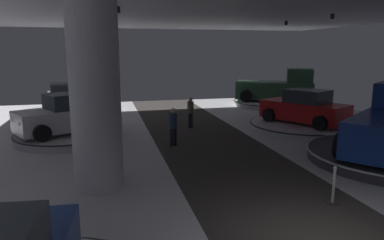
{
  "coord_description": "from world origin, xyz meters",
  "views": [
    {
      "loc": [
        -4.14,
        -5.64,
        3.89
      ],
      "look_at": [
        -1.14,
        6.69,
        1.4
      ],
      "focal_mm": 33.25,
      "sensor_mm": 36.0,
      "label": 1
    }
  ],
  "objects_px": {
    "display_platform_far_left": "(69,136)",
    "display_platform_deep_right": "(273,103)",
    "pickup_truck_deep_right": "(279,88)",
    "visitor_walking_near": "(173,125)",
    "display_car_far_right": "(305,108)",
    "visitor_walking_far": "(191,110)",
    "column_left": "(95,92)",
    "display_car_deep_left": "(64,99)",
    "display_platform_deep_left": "(65,113)",
    "display_car_far_left": "(68,115)",
    "display_platform_far_right": "(303,125)"
  },
  "relations": [
    {
      "from": "pickup_truck_deep_right",
      "to": "visitor_walking_near",
      "type": "relative_size",
      "value": 3.57
    },
    {
      "from": "display_car_far_right",
      "to": "visitor_walking_near",
      "type": "height_order",
      "value": "display_car_far_right"
    },
    {
      "from": "display_car_deep_left",
      "to": "display_car_far_left",
      "type": "height_order",
      "value": "display_car_far_left"
    },
    {
      "from": "column_left",
      "to": "display_platform_far_right",
      "type": "bearing_deg",
      "value": 29.93
    },
    {
      "from": "display_car_far_right",
      "to": "display_car_far_left",
      "type": "distance_m",
      "value": 11.36
    },
    {
      "from": "display_car_far_right",
      "to": "display_car_far_left",
      "type": "xyz_separation_m",
      "value": [
        -11.36,
        0.27,
        0.08
      ]
    },
    {
      "from": "column_left",
      "to": "display_platform_deep_left",
      "type": "bearing_deg",
      "value": 99.83
    },
    {
      "from": "display_platform_deep_right",
      "to": "visitor_walking_far",
      "type": "relative_size",
      "value": 3.57
    },
    {
      "from": "display_platform_deep_right",
      "to": "display_car_deep_left",
      "type": "relative_size",
      "value": 1.28
    },
    {
      "from": "display_platform_far_right",
      "to": "pickup_truck_deep_right",
      "type": "relative_size",
      "value": 0.95
    },
    {
      "from": "visitor_walking_near",
      "to": "pickup_truck_deep_right",
      "type": "bearing_deg",
      "value": 44.04
    },
    {
      "from": "display_platform_far_right",
      "to": "display_platform_far_left",
      "type": "xyz_separation_m",
      "value": [
        -11.37,
        0.23,
        0.04
      ]
    },
    {
      "from": "display_car_deep_left",
      "to": "visitor_walking_near",
      "type": "distance_m",
      "value": 10.16
    },
    {
      "from": "column_left",
      "to": "display_platform_far_left",
      "type": "relative_size",
      "value": 1.21
    },
    {
      "from": "display_car_deep_left",
      "to": "display_platform_far_right",
      "type": "bearing_deg",
      "value": -29.58
    },
    {
      "from": "pickup_truck_deep_right",
      "to": "display_platform_deep_left",
      "type": "xyz_separation_m",
      "value": [
        -14.44,
        -0.21,
        -1.16
      ]
    },
    {
      "from": "visitor_walking_far",
      "to": "display_car_far_right",
      "type": "bearing_deg",
      "value": -13.9
    },
    {
      "from": "display_platform_far_right",
      "to": "visitor_walking_near",
      "type": "relative_size",
      "value": 3.38
    },
    {
      "from": "pickup_truck_deep_right",
      "to": "display_platform_deep_left",
      "type": "bearing_deg",
      "value": -179.16
    },
    {
      "from": "display_platform_deep_left",
      "to": "visitor_walking_near",
      "type": "xyz_separation_m",
      "value": [
        5.1,
        -8.82,
        0.78
      ]
    },
    {
      "from": "display_platform_far_right",
      "to": "display_car_deep_left",
      "type": "height_order",
      "value": "display_car_deep_left"
    },
    {
      "from": "display_platform_far_left",
      "to": "display_platform_far_right",
      "type": "bearing_deg",
      "value": -1.16
    },
    {
      "from": "column_left",
      "to": "visitor_walking_far",
      "type": "bearing_deg",
      "value": 58.18
    },
    {
      "from": "column_left",
      "to": "display_car_far_right",
      "type": "xyz_separation_m",
      "value": [
        10.0,
        5.72,
        -1.72
      ]
    },
    {
      "from": "display_platform_far_right",
      "to": "display_car_far_left",
      "type": "distance_m",
      "value": 11.39
    },
    {
      "from": "pickup_truck_deep_right",
      "to": "display_platform_far_left",
      "type": "height_order",
      "value": "pickup_truck_deep_right"
    },
    {
      "from": "display_platform_deep_right",
      "to": "display_car_deep_left",
      "type": "bearing_deg",
      "value": -178.43
    },
    {
      "from": "display_platform_deep_left",
      "to": "display_car_deep_left",
      "type": "distance_m",
      "value": 0.86
    },
    {
      "from": "display_car_far_right",
      "to": "display_platform_far_right",
      "type": "bearing_deg",
      "value": 118.22
    },
    {
      "from": "pickup_truck_deep_right",
      "to": "visitor_walking_near",
      "type": "bearing_deg",
      "value": -135.96
    },
    {
      "from": "display_car_far_left",
      "to": "visitor_walking_far",
      "type": "xyz_separation_m",
      "value": [
        5.77,
        1.11,
        -0.21
      ]
    },
    {
      "from": "display_car_far_right",
      "to": "display_platform_deep_left",
      "type": "height_order",
      "value": "display_car_far_right"
    },
    {
      "from": "display_car_far_right",
      "to": "display_platform_far_left",
      "type": "height_order",
      "value": "display_car_far_right"
    },
    {
      "from": "display_platform_far_left",
      "to": "visitor_walking_far",
      "type": "relative_size",
      "value": 2.86
    },
    {
      "from": "column_left",
      "to": "pickup_truck_deep_right",
      "type": "bearing_deg",
      "value": 46.51
    },
    {
      "from": "display_car_far_left",
      "to": "visitor_walking_near",
      "type": "xyz_separation_m",
      "value": [
        4.26,
        -2.12,
        -0.21
      ]
    },
    {
      "from": "pickup_truck_deep_right",
      "to": "display_car_deep_left",
      "type": "bearing_deg",
      "value": -179.04
    },
    {
      "from": "display_platform_far_left",
      "to": "visitor_walking_far",
      "type": "bearing_deg",
      "value": 11.01
    },
    {
      "from": "display_platform_deep_right",
      "to": "visitor_walking_near",
      "type": "bearing_deg",
      "value": -134.61
    },
    {
      "from": "display_platform_far_left",
      "to": "display_platform_deep_right",
      "type": "bearing_deg",
      "value": 27.93
    },
    {
      "from": "visitor_walking_near",
      "to": "visitor_walking_far",
      "type": "distance_m",
      "value": 3.56
    },
    {
      "from": "visitor_walking_near",
      "to": "visitor_walking_far",
      "type": "height_order",
      "value": "same"
    },
    {
      "from": "display_platform_deep_right",
      "to": "pickup_truck_deep_right",
      "type": "relative_size",
      "value": 1.0
    },
    {
      "from": "column_left",
      "to": "display_car_deep_left",
      "type": "relative_size",
      "value": 1.24
    },
    {
      "from": "pickup_truck_deep_right",
      "to": "display_platform_far_left",
      "type": "distance_m",
      "value": 15.32
    },
    {
      "from": "display_platform_far_left",
      "to": "visitor_walking_far",
      "type": "height_order",
      "value": "visitor_walking_far"
    },
    {
      "from": "column_left",
      "to": "display_car_far_left",
      "type": "relative_size",
      "value": 1.21
    },
    {
      "from": "display_platform_far_left",
      "to": "display_car_far_left",
      "type": "distance_m",
      "value": 0.92
    },
    {
      "from": "visitor_walking_near",
      "to": "visitor_walking_far",
      "type": "relative_size",
      "value": 1.0
    },
    {
      "from": "display_car_far_right",
      "to": "visitor_walking_far",
      "type": "distance_m",
      "value": 5.76
    }
  ]
}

